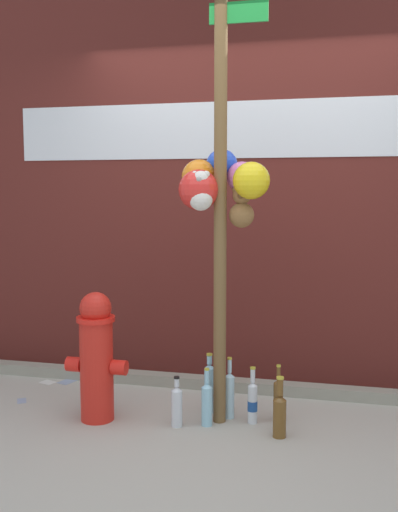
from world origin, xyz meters
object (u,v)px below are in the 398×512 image
bottle_2 (280,413)px  bottle_3 (207,403)px  bottle_6 (177,405)px  bottle_5 (278,399)px  fire_hydrant (96,356)px  bottle_4 (229,394)px  bottle_0 (209,387)px  bottle_1 (253,401)px  memorial_post (220,152)px

bottle_2 → bottle_3: size_ratio=1.01×
bottle_6 → bottle_5: bearing=20.6°
fire_hydrant → bottle_6: (0.52, 0.01, -0.28)m
bottle_2 → bottle_4: bottle_4 is taller
bottle_5 → bottle_3: bearing=-158.4°
bottle_0 → bottle_4: size_ratio=0.99×
bottle_0 → bottle_6: bottle_0 is taller
fire_hydrant → bottle_1: size_ratio=2.28×
bottle_1 → bottle_6: size_ratio=1.14×
fire_hydrant → bottle_4: 0.87m
fire_hydrant → bottle_0: fire_hydrant is taller
bottle_2 → bottle_6: (-0.63, 0.01, -0.01)m
bottle_3 → bottle_4: 0.19m
bottle_5 → bottle_6: size_ratio=1.16×
bottle_0 → bottle_2: 0.56m
memorial_post → bottle_6: bearing=-146.1°
bottle_5 → bottle_6: (-0.59, -0.22, -0.01)m
memorial_post → bottle_1: 1.54m
memorial_post → bottle_6: (-0.23, -0.16, -1.53)m
bottle_6 → bottle_0: bearing=62.7°
fire_hydrant → bottle_1: bearing=10.0°
memorial_post → bottle_0: bearing=126.7°
bottle_2 → bottle_5: same height
bottle_6 → fire_hydrant: bearing=-178.9°
fire_hydrant → bottle_2: bearing=-0.2°
bottle_3 → bottle_2: bearing=-8.9°
bottle_0 → bottle_2: size_ratio=1.07×
memorial_post → bottle_3: memorial_post is taller
bottle_1 → bottle_5: size_ratio=0.98×
bottle_2 → memorial_post: bearing=156.6°
fire_hydrant → memorial_post: bearing=12.5°
bottle_5 → bottle_2: bearing=-82.1°
bottle_0 → bottle_5: bottle_0 is taller
fire_hydrant → bottle_6: size_ratio=2.60×
bottle_4 → bottle_5: bottle_4 is taller
memorial_post → bottle_5: 1.56m
bottle_0 → bottle_2: bottle_0 is taller
bottle_1 → bottle_5: 0.16m
memorial_post → bottle_2: size_ratio=8.19×
bottle_0 → bottle_5: size_ratio=1.08×
bottle_1 → bottle_0: bearing=158.6°
bottle_1 → bottle_6: bearing=-160.1°
fire_hydrant → bottle_3: 0.74m
bottle_0 → bottle_2: bearing=-31.0°
bottle_4 → memorial_post: bearing=-135.6°
memorial_post → fire_hydrant: (-0.75, -0.17, -1.25)m
bottle_3 → bottle_5: (0.42, 0.17, 0.00)m
memorial_post → fire_hydrant: size_ratio=3.65×
bottle_0 → bottle_6: size_ratio=1.25×
memorial_post → bottle_5: memorial_post is taller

